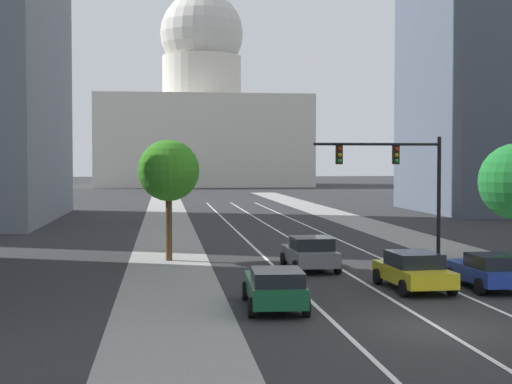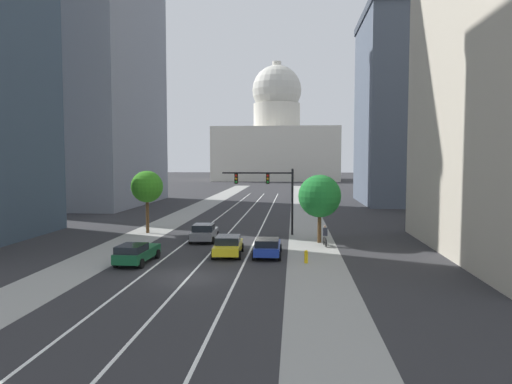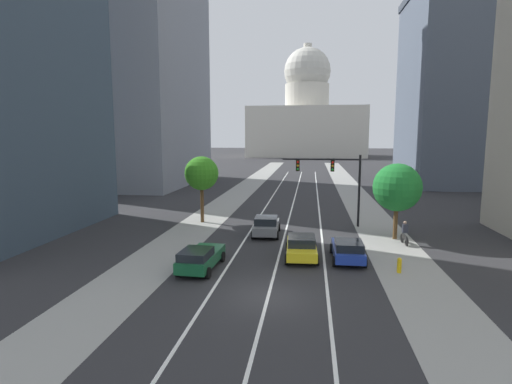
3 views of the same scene
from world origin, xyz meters
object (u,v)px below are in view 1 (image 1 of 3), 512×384
at_px(car_blue, 488,270).
at_px(car_gray, 310,253).
at_px(car_green, 275,287).
at_px(car_yellow, 413,270).
at_px(traffic_signal_mast, 400,170).
at_px(street_tree_near_left, 169,171).
at_px(capitol_building, 202,118).

bearing_deg(car_blue, car_gray, 43.82).
relative_size(car_green, car_blue, 1.07).
xyz_separation_m(car_yellow, traffic_signal_mast, (2.56, 9.87, 3.73)).
bearing_deg(car_yellow, street_tree_near_left, 40.65).
distance_m(capitol_building, car_gray, 126.69).
distance_m(car_green, traffic_signal_mast, 15.96).
height_order(traffic_signal_mast, street_tree_near_left, traffic_signal_mast).
relative_size(car_green, car_yellow, 1.05).
height_order(car_yellow, traffic_signal_mast, traffic_signal_mast).
bearing_deg(car_gray, car_blue, -137.49).
bearing_deg(car_yellow, traffic_signal_mast, -17.03).
height_order(car_green, car_yellow, car_yellow).
height_order(capitol_building, car_yellow, capitol_building).
xyz_separation_m(capitol_building, traffic_signal_mast, (4.02, -121.88, -9.56)).
bearing_deg(car_yellow, car_green, 115.94).
relative_size(capitol_building, street_tree_near_left, 7.08).
relative_size(traffic_signal_mast, street_tree_near_left, 1.12).
bearing_deg(car_gray, car_green, 159.95).
bearing_deg(traffic_signal_mast, car_green, -122.79).
distance_m(capitol_building, car_green, 135.64).
bearing_deg(car_blue, car_yellow, 85.64).
xyz_separation_m(capitol_building, car_green, (-4.38, -134.91, -13.31)).
distance_m(capitol_building, car_yellow, 132.43).
distance_m(car_yellow, car_blue, 2.92).
bearing_deg(traffic_signal_mast, car_yellow, -104.52).
height_order(capitol_building, street_tree_near_left, capitol_building).
height_order(car_green, car_blue, car_green).
distance_m(car_yellow, street_tree_near_left, 14.03).
xyz_separation_m(car_yellow, car_gray, (-2.91, 5.76, 0.02)).
bearing_deg(street_tree_near_left, car_green, -75.32).
bearing_deg(car_blue, car_green, 108.17).
distance_m(car_green, street_tree_near_left, 13.98).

